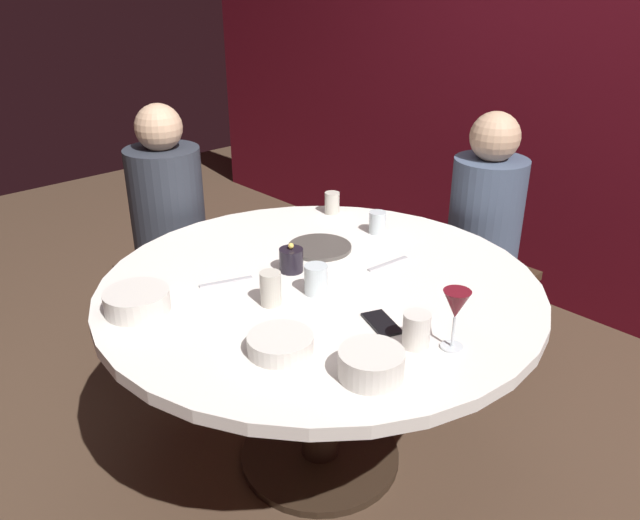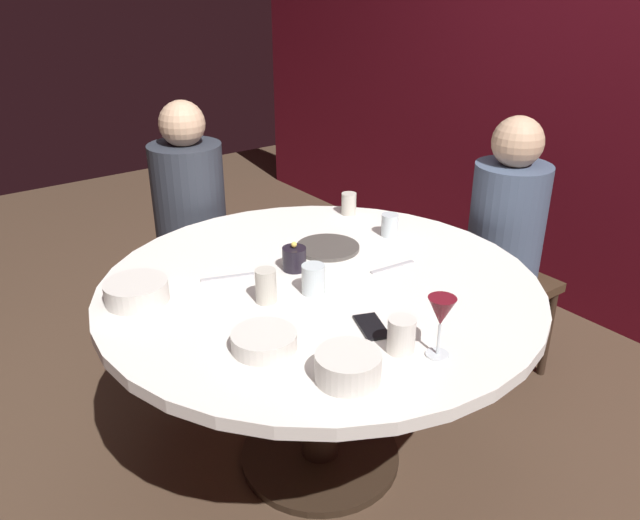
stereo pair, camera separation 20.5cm
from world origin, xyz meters
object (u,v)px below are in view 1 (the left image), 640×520
cup_by_left_diner (377,222)px  bowl_salad_center (137,301)px  cell_phone (382,323)px  bowl_small_white (280,344)px  cup_near_candle (271,289)px  bowl_serving_large (371,364)px  cup_far_edge (332,203)px  dining_table (320,318)px  wine_glass (456,307)px  cup_center_front (316,279)px  seated_diner_back (485,217)px  cup_by_right_diner (416,330)px  seated_diner_left (168,211)px  dinner_plate (320,247)px  candle_holder (291,260)px

cup_by_left_diner → bowl_salad_center: bearing=-94.5°
cell_phone → bowl_small_white: 0.32m
bowl_small_white → cup_near_candle: cup_near_candle is taller
bowl_serving_large → cup_far_edge: cup_far_edge is taller
dining_table → bowl_serving_large: (0.48, -0.27, 0.18)m
dining_table → wine_glass: (0.54, -0.01, 0.27)m
cell_phone → cup_center_front: size_ratio=1.45×
seated_diner_back → cup_by_right_diner: seated_diner_back is taller
cup_center_front → cup_far_edge: (-0.48, 0.54, -0.00)m
dining_table → bowl_salad_center: bowl_salad_center is taller
dining_table → cup_near_candle: 0.29m
seated_diner_back → cup_by_left_diner: 0.55m
bowl_salad_center → cup_far_edge: bearing=101.0°
bowl_small_white → seated_diner_back: bearing=99.8°
seated_diner_left → wine_glass: seated_diner_left is taller
dinner_plate → cup_far_edge: cup_far_edge is taller
dining_table → cup_by_left_diner: cup_by_left_diner is taller
dinner_plate → cup_by_left_diner: bearing=81.8°
dinner_plate → cup_by_left_diner: 0.28m
seated_diner_back → candle_holder: bearing=-7.4°
cup_center_front → cup_far_edge: bearing=131.9°
dinner_plate → bowl_small_white: size_ratio=1.30×
cup_by_left_diner → cup_far_edge: (-0.28, 0.02, 0.00)m
cell_phone → dining_table: bearing=101.7°
bowl_salad_center → cup_by_left_diner: size_ratio=2.27×
dinner_plate → cup_far_edge: (-0.24, 0.29, 0.04)m
bowl_salad_center → bowl_small_white: size_ratio=1.09×
seated_diner_left → dinner_plate: seated_diner_left is taller
seated_diner_back → dining_table: bearing=0.0°
bowl_small_white → cup_by_right_diner: 0.37m
seated_diner_left → bowl_salad_center: seated_diner_left is taller
cup_far_edge → dinner_plate: bearing=-51.0°
cup_near_candle → cup_center_front: bearing=75.1°
seated_diner_left → cup_center_front: size_ratio=12.43×
wine_glass → cup_near_candle: bearing=-158.6°
bowl_salad_center → cup_by_right_diner: 0.84m
candle_holder → cell_phone: size_ratio=0.74×
cup_near_candle → bowl_serving_large: bearing=-6.3°
cup_by_left_diner → cup_near_candle: bearing=-76.1°
dining_table → cup_center_front: (0.05, -0.06, 0.19)m
dinner_plate → bowl_salad_center: 0.72m
seated_diner_back → bowl_small_white: seated_diner_back is taller
seated_diner_back → candle_holder: (-0.13, -0.99, 0.07)m
cup_far_edge → cup_center_front: bearing=-48.1°
cup_by_right_diner → cup_center_front: bearing=178.6°
seated_diner_left → bowl_salad_center: size_ratio=6.09×
cup_by_left_diner → cup_center_front: (0.21, -0.52, 0.00)m
seated_diner_left → dinner_plate: bearing=13.1°
cell_phone → cup_by_left_diner: bearing=64.8°
cup_near_candle → bowl_salad_center: bearing=-127.1°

